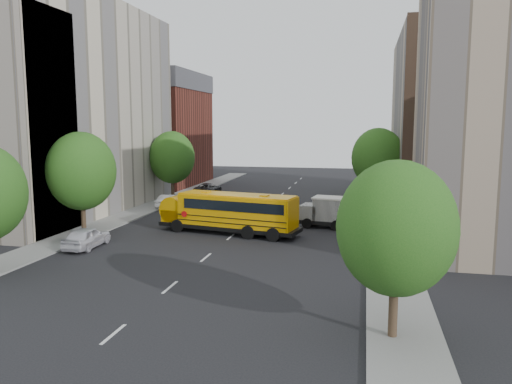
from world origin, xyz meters
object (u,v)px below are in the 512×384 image
(street_tree_1, at_px, (81,171))
(parked_car_0, at_px, (87,237))
(street_tree_3, at_px, (396,228))
(street_tree_5, at_px, (376,155))
(street_tree_4, at_px, (378,158))
(parked_car_4, at_px, (354,205))
(school_bus, at_px, (228,211))
(safari_truck, at_px, (337,212))
(parked_car_1, at_px, (170,201))
(parked_car_2, at_px, (208,189))
(street_tree_2, at_px, (172,157))

(street_tree_1, bearing_deg, parked_car_0, -56.25)
(street_tree_3, bearing_deg, street_tree_5, 90.00)
(street_tree_4, xyz_separation_m, parked_car_4, (-2.20, -2.88, -4.43))
(parked_car_4, bearing_deg, school_bus, -124.82)
(street_tree_3, relative_size, school_bus, 0.61)
(street_tree_3, xyz_separation_m, school_bus, (-11.58, 17.27, -2.67))
(safari_truck, bearing_deg, school_bus, -146.62)
(street_tree_3, xyz_separation_m, parked_car_1, (-20.60, 27.67, -3.78))
(street_tree_1, xyz_separation_m, parked_car_0, (2.20, -3.29, -4.21))
(parked_car_4, bearing_deg, parked_car_2, 157.23)
(parked_car_0, bearing_deg, street_tree_2, -85.72)
(school_bus, height_order, safari_truck, school_bus)
(street_tree_5, relative_size, safari_truck, 1.21)
(parked_car_2, bearing_deg, school_bus, 114.38)
(street_tree_1, distance_m, street_tree_3, 26.08)
(street_tree_2, height_order, street_tree_3, street_tree_2)
(parked_car_1, bearing_deg, street_tree_2, -69.73)
(street_tree_1, xyz_separation_m, parked_car_2, (2.20, 23.83, -4.27))
(street_tree_3, distance_m, safari_truck, 21.48)
(street_tree_3, distance_m, parked_car_0, 22.81)
(street_tree_2, distance_m, school_bus, 18.30)
(street_tree_3, relative_size, street_tree_4, 0.88)
(parked_car_1, xyz_separation_m, parked_car_2, (0.80, 10.16, 0.01))
(safari_truck, distance_m, parked_car_1, 18.51)
(street_tree_3, bearing_deg, school_bus, 123.84)
(street_tree_3, height_order, street_tree_4, street_tree_4)
(street_tree_1, bearing_deg, street_tree_4, 39.29)
(parked_car_1, bearing_deg, street_tree_4, -165.77)
(street_tree_4, bearing_deg, school_bus, -128.18)
(street_tree_5, height_order, parked_car_4, street_tree_5)
(street_tree_1, distance_m, parked_car_1, 14.39)
(street_tree_4, xyz_separation_m, parked_car_0, (-19.80, -21.29, -4.34))
(street_tree_2, relative_size, street_tree_5, 1.03)
(safari_truck, bearing_deg, street_tree_1, -150.37)
(street_tree_2, distance_m, parked_car_4, 20.44)
(school_bus, relative_size, parked_car_0, 2.68)
(street_tree_4, relative_size, school_bus, 0.70)
(parked_car_0, relative_size, parked_car_4, 1.14)
(street_tree_4, distance_m, street_tree_5, 12.01)
(safari_truck, bearing_deg, parked_car_4, 91.07)
(street_tree_5, height_order, school_bus, street_tree_5)
(street_tree_2, bearing_deg, parked_car_0, -84.10)
(parked_car_0, height_order, parked_car_1, parked_car_0)
(street_tree_1, xyz_separation_m, school_bus, (10.42, 3.27, -3.17))
(safari_truck, distance_m, parked_car_2, 23.55)
(street_tree_3, relative_size, street_tree_5, 0.95)
(parked_car_0, bearing_deg, street_tree_3, 149.97)
(parked_car_0, bearing_deg, school_bus, -143.00)
(safari_truck, height_order, parked_car_4, safari_truck)
(parked_car_4, bearing_deg, street_tree_5, 85.16)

